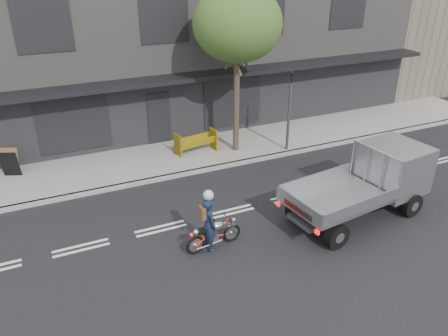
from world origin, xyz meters
TOP-DOWN VIEW (x-y plane):
  - ground at (0.00, 0.00)m, footprint 80.00×80.00m
  - sidewalk at (0.00, 4.70)m, footprint 32.00×3.20m
  - kerb at (0.00, 3.10)m, footprint 32.00×0.20m
  - building_main at (0.00, 11.30)m, footprint 26.00×10.00m
  - street_tree at (2.20, 4.20)m, footprint 3.40×3.40m
  - traffic_light_pole at (4.20, 3.35)m, footprint 0.12×0.12m
  - motorcycle at (-1.25, -1.54)m, footprint 1.77×0.51m
  - rider at (-1.40, -1.54)m, footprint 0.45×0.64m
  - flatbed_ute at (4.63, -1.77)m, footprint 5.09×2.56m
  - construction_barrier at (0.56, 4.39)m, footprint 1.79×0.98m
  - sandwich_board at (-6.52, 5.39)m, footprint 0.75×0.63m

SIDE VIEW (x-z plane):
  - ground at x=0.00m, z-range 0.00..0.00m
  - sidewalk at x=0.00m, z-range 0.00..0.15m
  - kerb at x=0.00m, z-range 0.00..0.15m
  - motorcycle at x=-1.25m, z-range 0.01..0.92m
  - construction_barrier at x=0.56m, z-range 0.15..1.10m
  - sandwich_board at x=-6.52m, z-range 0.15..1.17m
  - rider at x=-1.40m, z-range 0.00..1.65m
  - flatbed_ute at x=4.63m, z-range 0.16..2.42m
  - traffic_light_pole at x=4.20m, z-range -0.10..3.40m
  - building_main at x=0.00m, z-range 0.00..8.00m
  - street_tree at x=2.20m, z-range 1.90..8.65m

